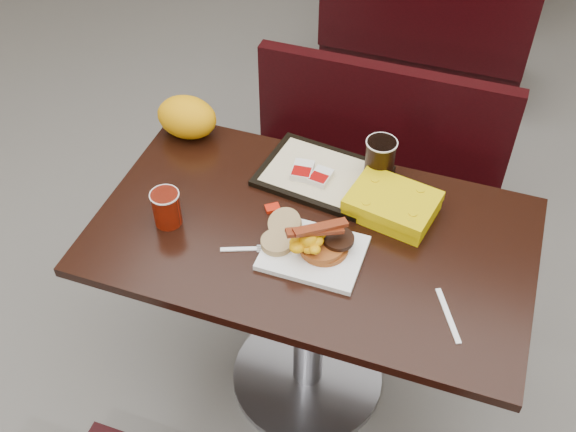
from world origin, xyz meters
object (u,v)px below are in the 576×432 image
(knife, at_px, (448,315))
(table_near, at_px, (310,314))
(bench_far_s, at_px, (428,24))
(clamshell, at_px, (392,205))
(paper_bag, at_px, (187,117))
(bench_near_n, at_px, (366,176))
(pancake_stack, at_px, (324,245))
(tray, at_px, (323,176))
(hashbrown_sleeve_right, at_px, (321,177))
(coffee_cup_far, at_px, (380,158))
(fork, at_px, (239,249))
(coffee_cup_near, at_px, (167,208))
(hashbrown_sleeve_left, at_px, (303,170))
(platter, at_px, (313,253))

(knife, bearing_deg, table_near, -139.29)
(bench_far_s, height_order, clamshell, clamshell)
(knife, xyz_separation_m, paper_bag, (-0.91, 0.44, 0.06))
(bench_near_n, distance_m, pancake_stack, 0.87)
(tray, relative_size, hashbrown_sleeve_right, 4.89)
(coffee_cup_far, bearing_deg, paper_bag, 179.89)
(pancake_stack, bearing_deg, coffee_cup_far, 79.49)
(fork, bearing_deg, coffee_cup_near, 150.20)
(table_near, xyz_separation_m, tray, (-0.04, 0.22, 0.38))
(clamshell, bearing_deg, fork, -131.77)
(tray, bearing_deg, bench_near_n, 92.49)
(hashbrown_sleeve_right, bearing_deg, bench_far_s, 96.83)
(hashbrown_sleeve_left, bearing_deg, hashbrown_sleeve_right, -13.52)
(knife, relative_size, hashbrown_sleeve_left, 2.08)
(platter, relative_size, pancake_stack, 2.00)
(pancake_stack, relative_size, hashbrown_sleeve_right, 1.78)
(coffee_cup_near, relative_size, fork, 0.78)
(pancake_stack, bearing_deg, paper_bag, 148.43)
(tray, distance_m, hashbrown_sleeve_right, 0.03)
(table_near, xyz_separation_m, bench_far_s, (0.00, 1.90, -0.02))
(paper_bag, bearing_deg, hashbrown_sleeve_right, -10.24)
(pancake_stack, distance_m, tray, 0.30)
(tray, bearing_deg, fork, -102.87)
(paper_bag, bearing_deg, platter, -33.98)
(knife, bearing_deg, bench_near_n, 177.28)
(hashbrown_sleeve_left, bearing_deg, bench_near_n, 73.01)
(paper_bag, bearing_deg, knife, -25.82)
(fork, height_order, coffee_cup_far, coffee_cup_far)
(bench_far_s, distance_m, platter, 2.02)
(platter, xyz_separation_m, clamshell, (0.16, 0.22, 0.02))
(bench_far_s, relative_size, hashbrown_sleeve_right, 13.51)
(paper_bag, bearing_deg, tray, -7.18)
(table_near, relative_size, pancake_stack, 9.10)
(fork, bearing_deg, paper_bag, 108.10)
(fork, bearing_deg, table_near, 15.51)
(bench_far_s, height_order, tray, tray)
(table_near, bearing_deg, platter, -71.38)
(bench_near_n, height_order, hashbrown_sleeve_left, hashbrown_sleeve_left)
(bench_near_n, bearing_deg, platter, -88.07)
(knife, distance_m, clamshell, 0.37)
(fork, height_order, hashbrown_sleeve_right, hashbrown_sleeve_right)
(fork, distance_m, coffee_cup_far, 0.50)
(coffee_cup_near, xyz_separation_m, knife, (0.79, -0.06, -0.05))
(hashbrown_sleeve_right, distance_m, paper_bag, 0.47)
(coffee_cup_near, bearing_deg, clamshell, 22.59)
(hashbrown_sleeve_left, distance_m, clamshell, 0.29)
(platter, bearing_deg, table_near, 108.73)
(pancake_stack, xyz_separation_m, clamshell, (0.14, 0.21, 0.00))
(bench_near_n, bearing_deg, hashbrown_sleeve_right, -94.41)
(hashbrown_sleeve_right, height_order, clamshell, clamshell)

